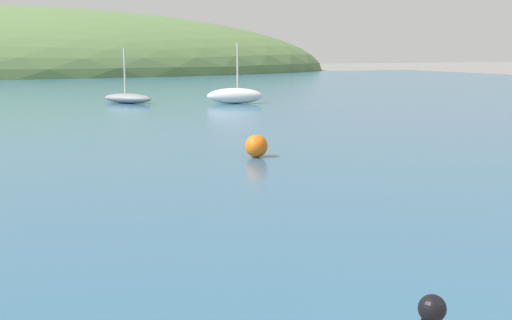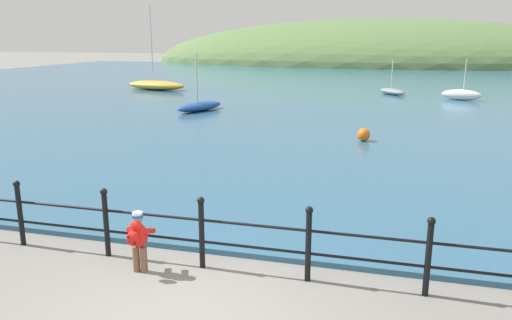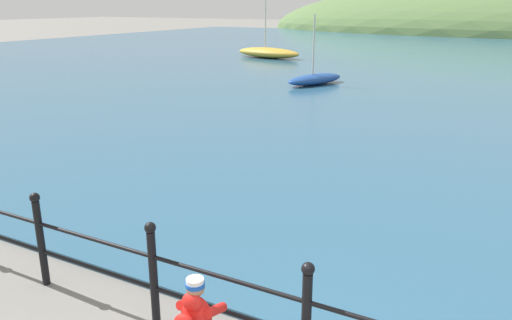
{
  "view_description": "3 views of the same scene",
  "coord_description": "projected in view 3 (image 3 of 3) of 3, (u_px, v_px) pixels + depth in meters",
  "views": [
    {
      "loc": [
        -3.76,
        -0.83,
        2.22
      ],
      "look_at": [
        -1.0,
        5.68,
        1.12
      ],
      "focal_mm": 50.0,
      "sensor_mm": 36.0,
      "label": 1
    },
    {
      "loc": [
        2.57,
        -5.5,
        3.66
      ],
      "look_at": [
        -0.21,
        4.69,
        1.05
      ],
      "focal_mm": 35.0,
      "sensor_mm": 36.0,
      "label": 2
    },
    {
      "loc": [
        1.17,
        -2.05,
        3.32
      ],
      "look_at": [
        -2.13,
        4.05,
        1.14
      ],
      "focal_mm": 35.0,
      "sensor_mm": 36.0,
      "label": 3
    }
  ],
  "objects": [
    {
      "name": "boat_nearest_quay",
      "position": [
        315.0,
        79.0,
        20.73
      ],
      "size": [
        1.94,
        3.11,
        2.81
      ],
      "color": "#1E4793",
      "rests_on": "water"
    },
    {
      "name": "water",
      "position": [
        507.0,
        60.0,
        30.09
      ],
      "size": [
        80.0,
        60.0,
        0.1
      ],
      "primitive_type": "cube",
      "color": "#2D5B7A",
      "rests_on": "ground"
    },
    {
      "name": "boat_twin_mast",
      "position": [
        268.0,
        52.0,
        30.96
      ],
      "size": [
        4.71,
        2.36,
        5.58
      ],
      "color": "gold",
      "rests_on": "water"
    },
    {
      "name": "child_in_coat",
      "position": [
        195.0,
        319.0,
        4.49
      ],
      "size": [
        0.39,
        0.54,
        1.0
      ],
      "color": "brown",
      "rests_on": "ground"
    },
    {
      "name": "iron_railing",
      "position": [
        306.0,
        319.0,
        4.42
      ],
      "size": [
        10.5,
        0.12,
        1.21
      ],
      "color": "black",
      "rests_on": "ground"
    }
  ]
}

